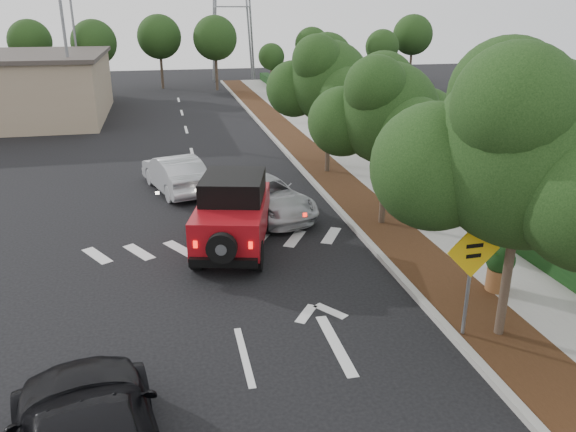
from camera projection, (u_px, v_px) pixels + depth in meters
name	position (u px, v px, depth m)	size (l,w,h in m)	color
ground	(244.00, 356.00, 11.76)	(120.00, 120.00, 0.00)	black
curb	(311.00, 179.00, 23.65)	(0.20, 70.00, 0.15)	#9E9B93
planting_strip	(334.00, 178.00, 23.86)	(1.80, 70.00, 0.12)	black
sidewalk	(376.00, 176.00, 24.25)	(2.00, 70.00, 0.12)	gray
hedge	(406.00, 166.00, 24.42)	(0.80, 70.00, 0.80)	black
transmission_tower	(234.00, 80.00, 56.91)	(7.00, 4.00, 28.00)	slate
street_tree_near	(498.00, 337.00, 12.44)	(3.80, 3.80, 5.92)	black
street_tree_mid	(381.00, 225.00, 18.85)	(3.20, 3.20, 5.32)	black
street_tree_far	(327.00, 173.00, 24.80)	(3.40, 3.40, 5.62)	black
light_pole_a	(77.00, 128.00, 34.23)	(2.00, 0.22, 9.00)	slate
light_pole_b	(83.00, 99.00, 45.01)	(2.00, 0.22, 9.00)	slate
red_jeep	(233.00, 212.00, 16.75)	(2.86, 4.56, 2.23)	black
silver_suv_ahead	(265.00, 197.00, 19.64)	(2.17, 4.70, 1.31)	#B0B3B8
silver_sedan_oncoming	(175.00, 173.00, 22.19)	(1.54, 4.41, 1.45)	#B9BCC2
speed_hump_sign	(472.00, 265.00, 11.75)	(1.23, 0.11, 2.61)	slate
terracotta_planter	(500.00, 264.00, 14.04)	(0.72, 0.72, 1.26)	brown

